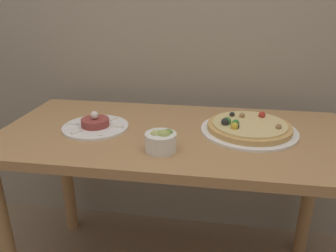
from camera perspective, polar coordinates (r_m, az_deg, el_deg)
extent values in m
cube|color=#AD7F51|center=(1.25, 1.16, -1.69)|extent=(1.33, 0.64, 0.03)
cylinder|color=#AD7F51|center=(1.45, -26.45, -17.56)|extent=(0.06, 0.06, 0.69)
cylinder|color=#AD7F51|center=(1.81, -17.31, -7.80)|extent=(0.06, 0.06, 0.69)
cylinder|color=#AD7F51|center=(1.70, 23.38, -10.66)|extent=(0.06, 0.06, 0.69)
cylinder|color=white|center=(1.28, 13.88, -0.78)|extent=(0.36, 0.36, 0.01)
cylinder|color=tan|center=(1.27, 13.94, -0.17)|extent=(0.31, 0.31, 0.02)
cylinder|color=#E0C684|center=(1.27, 14.00, 0.39)|extent=(0.28, 0.28, 0.01)
sphere|color=#997047|center=(1.24, 18.70, -0.13)|extent=(0.02, 0.02, 0.02)
sphere|color=black|center=(1.23, 9.92, 0.69)|extent=(0.03, 0.03, 0.03)
sphere|color=#387F33|center=(1.24, 10.23, 0.81)|extent=(0.03, 0.03, 0.03)
sphere|color=#997047|center=(1.32, 12.78, 1.82)|extent=(0.02, 0.02, 0.02)
sphere|color=gold|center=(1.20, 11.51, -0.02)|extent=(0.03, 0.03, 0.03)
sphere|color=black|center=(1.20, 11.81, -0.08)|extent=(0.02, 0.02, 0.02)
sphere|color=black|center=(1.32, 11.10, 1.98)|extent=(0.02, 0.02, 0.02)
sphere|color=#387F33|center=(1.23, 11.69, 0.53)|extent=(0.03, 0.03, 0.03)
sphere|color=#B22D23|center=(1.34, 16.05, 1.87)|extent=(0.03, 0.03, 0.03)
cylinder|color=white|center=(1.30, -12.49, -0.16)|extent=(0.26, 0.26, 0.01)
cylinder|color=#933D38|center=(1.30, -12.56, 0.63)|extent=(0.11, 0.11, 0.03)
sphere|color=silver|center=(1.29, -12.67, 1.86)|extent=(0.03, 0.03, 0.03)
cube|color=white|center=(1.27, -8.71, -0.07)|extent=(0.04, 0.02, 0.01)
cube|color=white|center=(1.35, -9.57, 1.26)|extent=(0.03, 0.04, 0.01)
cube|color=white|center=(1.39, -13.13, 1.45)|extent=(0.03, 0.04, 0.01)
cube|color=white|center=(1.34, -16.15, 0.38)|extent=(0.04, 0.02, 0.01)
cube|color=white|center=(1.25, -15.72, -1.03)|extent=(0.03, 0.04, 0.01)
cube|color=white|center=(1.22, -11.82, -1.30)|extent=(0.03, 0.04, 0.01)
cylinder|color=white|center=(1.08, -1.28, -2.80)|extent=(0.11, 0.11, 0.06)
sphere|color=#B7BC70|center=(1.07, -2.24, -1.58)|extent=(0.03, 0.03, 0.03)
sphere|color=#A3B25B|center=(1.07, -1.00, -1.62)|extent=(0.04, 0.04, 0.04)
sphere|color=#B7BC70|center=(1.07, -1.76, -1.56)|extent=(0.03, 0.03, 0.03)
sphere|color=#668E42|center=(1.08, 0.04, -1.32)|extent=(0.03, 0.03, 0.03)
sphere|color=#668E42|center=(1.07, -1.41, -1.59)|extent=(0.03, 0.03, 0.03)
sphere|color=#A3B25B|center=(1.07, -0.62, -1.65)|extent=(0.04, 0.04, 0.04)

